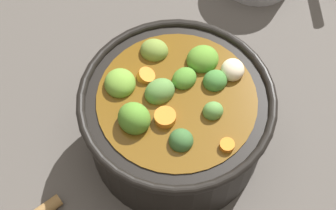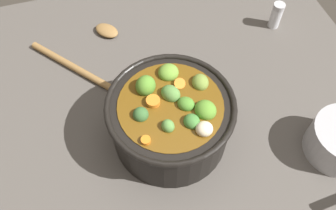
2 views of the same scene
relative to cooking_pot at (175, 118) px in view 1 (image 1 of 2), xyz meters
name	(u,v)px [view 1 (image 1 of 2)]	position (x,y,z in m)	size (l,w,h in m)	color
ground_plane	(175,140)	(0.00, 0.00, -0.07)	(1.10, 1.10, 0.00)	#514C47
cooking_pot	(175,118)	(0.00, 0.00, 0.00)	(0.27, 0.27, 0.16)	black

